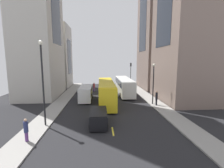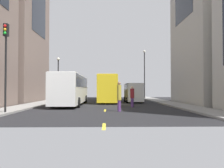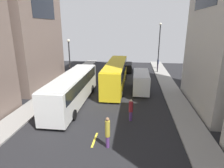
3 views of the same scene
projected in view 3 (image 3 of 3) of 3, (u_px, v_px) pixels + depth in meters
ground_plane at (113, 89)px, 26.73m from camera, size 42.31×42.31×0.00m
sidewalk_west at (59, 86)px, 27.62m from camera, size 2.49×44.00×0.15m
sidewalk_east at (171, 91)px, 25.80m from camera, size 2.49×44.00×0.15m
lane_stripe_1 at (95, 140)px, 14.75m from camera, size 0.16×2.00×0.01m
lane_stripe_2 at (109, 100)px, 22.74m from camera, size 0.16×2.00×0.01m
lane_stripe_3 at (116, 81)px, 30.72m from camera, size 0.16×2.00×0.01m
lane_stripe_4 at (120, 70)px, 38.70m from camera, size 0.16×2.00×0.01m
lane_stripe_5 at (123, 62)px, 46.68m from camera, size 0.16×2.00×0.01m
city_bus_white at (73, 87)px, 21.17m from camera, size 2.80×12.45×3.35m
streetcar_yellow at (116, 73)px, 27.13m from camera, size 2.70×13.18×3.59m
delivery_van_white at (141, 80)px, 25.54m from camera, size 2.25×5.96×2.58m
car_black_0 at (127, 67)px, 36.62m from camera, size 1.96×4.09×1.64m
pedestrian_waiting_curb at (131, 109)px, 17.51m from camera, size 0.39×0.39×2.08m
pedestrian_crossing_mid at (108, 132)px, 13.50m from camera, size 0.35×0.35×2.38m
pedestrian_crossing_near at (158, 63)px, 39.07m from camera, size 0.37×0.37×2.02m
pedestrian_walking_far at (70, 72)px, 31.00m from camera, size 0.36×0.36×2.22m
streetlamp_near at (69, 55)px, 29.37m from camera, size 0.44×0.44×6.44m
streetlamp_far at (159, 44)px, 34.57m from camera, size 0.44×0.44×8.89m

